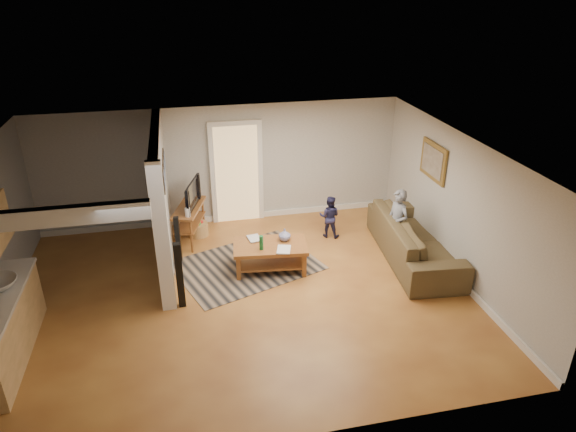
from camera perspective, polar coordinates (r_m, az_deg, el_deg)
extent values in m
plane|color=brown|center=(8.69, -4.99, -8.82)|extent=(7.50, 7.50, 0.00)
cube|color=#A3A19D|center=(10.80, -7.39, 5.60)|extent=(7.50, 0.04, 2.50)
cube|color=#A3A19D|center=(9.21, 18.48, 0.86)|extent=(0.04, 6.00, 2.50)
cube|color=white|center=(7.57, -5.70, 7.02)|extent=(7.50, 6.00, 0.04)
cube|color=#A3A19D|center=(9.34, -13.80, 1.81)|extent=(0.15, 3.10, 2.50)
cube|color=white|center=(7.94, -13.85, -2.56)|extent=(0.22, 0.10, 2.50)
cube|color=white|center=(11.23, -7.04, -0.17)|extent=(7.50, 0.04, 0.12)
cube|color=white|center=(9.73, 17.37, -5.54)|extent=(0.04, 6.00, 0.12)
cube|color=#D8B272|center=(10.84, -5.72, 4.64)|extent=(0.90, 0.06, 2.10)
cube|color=#A6854C|center=(8.18, -29.32, -11.10)|extent=(0.60, 2.20, 0.90)
cube|color=black|center=(8.51, -13.66, 3.86)|extent=(0.03, 0.40, 0.34)
cube|color=black|center=(8.98, -13.65, 5.00)|extent=(0.03, 0.40, 0.34)
cube|color=black|center=(9.45, -13.65, 6.03)|extent=(0.03, 0.40, 0.34)
cube|color=olive|center=(9.82, 15.85, 5.88)|extent=(0.04, 0.90, 0.68)
cube|color=black|center=(9.51, -4.65, -5.49)|extent=(2.93, 2.54, 0.01)
imported|color=#4C3D26|center=(10.01, 13.65, -4.51)|extent=(1.32, 2.81, 0.80)
cube|color=brown|center=(9.14, -2.00, -3.35)|extent=(1.38, 0.90, 0.07)
cube|color=silver|center=(9.14, -2.00, -3.32)|extent=(0.86, 0.55, 0.02)
cube|color=brown|center=(9.30, -1.97, -5.05)|extent=(1.26, 0.78, 0.03)
cube|color=brown|center=(8.99, -5.52, -5.77)|extent=(0.08, 0.08, 0.48)
cube|color=brown|center=(9.05, 1.81, -5.42)|extent=(0.08, 0.08, 0.48)
cube|color=brown|center=(9.51, -5.56, -3.88)|extent=(0.08, 0.08, 0.48)
cube|color=brown|center=(9.57, 1.35, -3.57)|extent=(0.08, 0.08, 0.48)
imported|color=navy|center=(9.26, -0.38, -2.71)|extent=(0.24, 0.24, 0.23)
cylinder|color=#145B29|center=(8.91, -2.99, -2.98)|extent=(0.07, 0.07, 0.26)
imported|color=#998C4C|center=(9.29, -4.42, -2.70)|extent=(0.26, 0.32, 0.03)
imported|color=#66594C|center=(8.94, -1.21, -3.80)|extent=(0.31, 0.37, 0.02)
cube|color=brown|center=(10.24, -10.96, 0.89)|extent=(0.75, 1.23, 0.05)
cube|color=brown|center=(10.37, -10.82, -0.71)|extent=(0.68, 1.13, 0.03)
cylinder|color=brown|center=(9.99, -12.31, -2.10)|extent=(0.05, 0.05, 0.71)
cylinder|color=brown|center=(10.85, -10.89, 0.34)|extent=(0.05, 0.05, 0.71)
cylinder|color=brown|center=(9.91, -10.71, -2.17)|extent=(0.05, 0.05, 0.71)
cylinder|color=brown|center=(10.78, -9.41, 0.29)|extent=(0.05, 0.05, 0.71)
imported|color=black|center=(10.22, -10.87, 1.01)|extent=(0.39, 0.93, 0.54)
cylinder|color=white|center=(9.78, -11.10, 0.41)|extent=(0.10, 0.10, 0.17)
cube|color=black|center=(8.30, -11.98, -6.47)|extent=(0.12, 0.12, 1.13)
cube|color=black|center=(9.63, -12.13, -2.56)|extent=(0.10, 0.10, 0.90)
cylinder|color=#A68A48|center=(10.64, -9.94, -1.47)|extent=(0.41, 0.41, 0.27)
sphere|color=red|center=(10.61, -9.72, -0.71)|extent=(0.12, 0.12, 0.12)
sphere|color=gold|center=(10.58, -10.34, -0.72)|extent=(0.12, 0.12, 0.12)
sphere|color=green|center=(10.51, -9.99, -0.77)|extent=(0.12, 0.12, 0.12)
imported|color=slate|center=(10.03, 11.68, -4.24)|extent=(0.46, 0.56, 1.33)
imported|color=#1F1F41|center=(10.54, 4.54, -2.23)|extent=(0.53, 0.48, 0.88)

